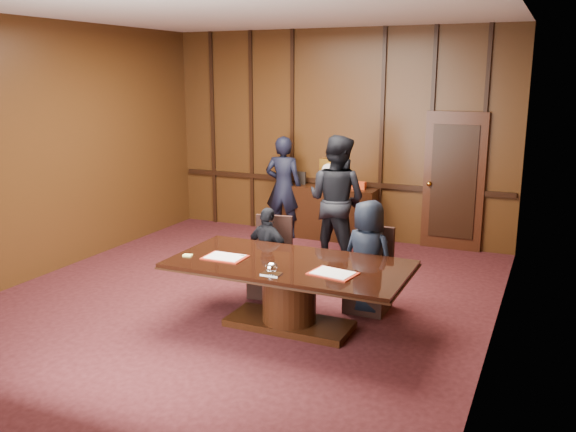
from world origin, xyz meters
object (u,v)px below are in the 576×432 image
object	(u,v)px
conference_table	(289,284)
witness_right	(337,200)
witness_left	(284,187)
signatory_right	(368,257)
signatory_left	(268,252)
sideboard	(330,211)

from	to	relation	value
conference_table	witness_right	size ratio (longest dim) A/B	1.37
witness_left	signatory_right	bearing A→B (deg)	123.17
signatory_left	witness_left	world-z (taller)	witness_left
sideboard	witness_left	xyz separation A→B (m)	(-0.77, -0.21, 0.39)
conference_table	signatory_left	world-z (taller)	signatory_left
conference_table	witness_right	bearing A→B (deg)	97.77
sideboard	witness_right	xyz separation A→B (m)	(0.56, -1.27, 0.47)
signatory_left	witness_left	xyz separation A→B (m)	(-1.02, 2.70, 0.30)
sideboard	signatory_right	xyz separation A→B (m)	(1.55, -2.92, 0.19)
sideboard	signatory_left	distance (m)	2.93
sideboard	signatory_right	size ratio (longest dim) A/B	1.18
signatory_left	witness_right	size ratio (longest dim) A/B	0.60
sideboard	signatory_right	bearing A→B (deg)	-62.04
signatory_left	witness_left	bearing A→B (deg)	-56.24
conference_table	witness_left	distance (m)	3.90
witness_left	witness_right	xyz separation A→B (m)	(1.34, -1.06, 0.08)
sideboard	signatory_left	bearing A→B (deg)	-85.12
sideboard	witness_right	distance (m)	1.47
signatory_right	signatory_left	bearing A→B (deg)	15.17
conference_table	witness_right	world-z (taller)	witness_right
conference_table	signatory_left	distance (m)	1.03
sideboard	witness_left	distance (m)	0.89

